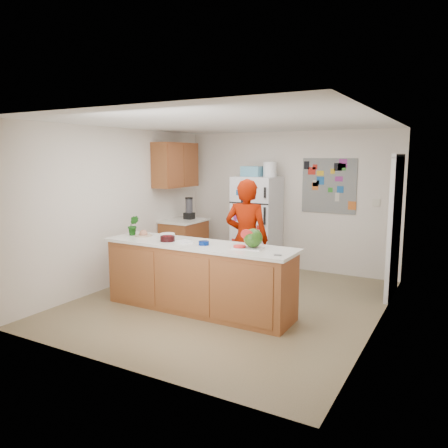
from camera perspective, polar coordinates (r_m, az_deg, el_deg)
The scene contains 26 objects.
floor at distance 6.33m, azimuth 0.68°, elevation -10.21°, with size 4.00×4.50×0.02m, color brown.
wall_back at distance 8.08m, azimuth 8.37°, elevation 3.01°, with size 4.00×0.02×2.50m, color beige.
wall_left at distance 7.21m, azimuth -13.50°, elevation 2.17°, with size 0.02×4.50×2.50m, color beige.
wall_right at distance 5.39m, azimuth 19.85°, elevation -0.27°, with size 0.02×4.50×2.50m, color beige.
ceiling at distance 6.00m, azimuth 0.72°, elevation 13.19°, with size 4.00×4.50×0.02m, color white.
doorway at distance 6.84m, azimuth 21.55°, elevation -0.49°, with size 0.03×0.85×2.04m, color black.
peninsula_base at distance 5.88m, azimuth -3.39°, elevation -7.12°, with size 2.60×0.62×0.88m, color brown.
peninsula_top at distance 5.77m, azimuth -3.43°, elevation -2.72°, with size 2.68×0.70×0.04m, color silver.
side_counter_base at distance 8.18m, azimuth -5.22°, elevation -2.67°, with size 0.60×0.80×0.86m, color brown.
side_counter_top at distance 8.10m, azimuth -5.27°, elevation 0.45°, with size 0.64×0.84×0.04m, color silver.
upper_cabinets at distance 8.05m, azimuth -6.34°, elevation 7.66°, with size 0.35×1.00×0.80m, color brown.
refrigerator at distance 7.96m, azimuth 4.30°, elevation 0.09°, with size 0.75×0.70×1.70m, color silver.
fridge_top_bin at distance 7.91m, azimuth 3.72°, elevation 6.88°, with size 0.35×0.28×0.18m, color #5999B2.
photo_collage at distance 7.80m, azimuth 13.53°, elevation 4.87°, with size 0.95×0.01×0.95m, color slate.
person at distance 6.29m, azimuth 2.97°, elevation -2.02°, with size 0.64×0.42×1.74m, color #771100.
blender_appliance at distance 8.13m, azimuth -4.58°, elevation 1.98°, with size 0.13×0.13×0.38m, color black.
cutting_board at distance 5.45m, azimuth 3.14°, elevation -3.11°, with size 0.37×0.27×0.01m, color silver.
watermelon at distance 5.42m, azimuth 3.81°, elevation -1.84°, with size 0.24×0.24×0.24m, color #1C520D.
watermelon_slice at distance 5.45m, azimuth 2.04°, elevation -2.94°, with size 0.16×0.16×0.02m, color #E6305B.
cherry_bowl at distance 5.94m, azimuth -7.39°, elevation -1.90°, with size 0.20×0.20×0.07m, color black.
white_bowl at distance 6.20m, azimuth -7.41°, elevation -1.50°, with size 0.21×0.21×0.06m, color silver.
cobalt_bowl at distance 5.65m, azimuth -2.66°, elevation -2.50°, with size 0.14×0.14×0.05m, color navy.
plate at distance 6.39m, azimuth -10.48°, elevation -1.48°, with size 0.25×0.25×0.02m, color beige.
paper_towel at distance 5.84m, azimuth -5.24°, elevation -2.29°, with size 0.18×0.16×0.02m, color white.
keys at distance 5.08m, azimuth 7.05°, elevation -4.06°, with size 0.09×0.04×0.01m, color slate.
potted_plant at distance 6.46m, azimuth -11.77°, elevation -0.18°, with size 0.16×0.13×0.29m, color #0B3D0C.
Camera 1 is at (2.85, -5.26, 2.05)m, focal length 35.00 mm.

